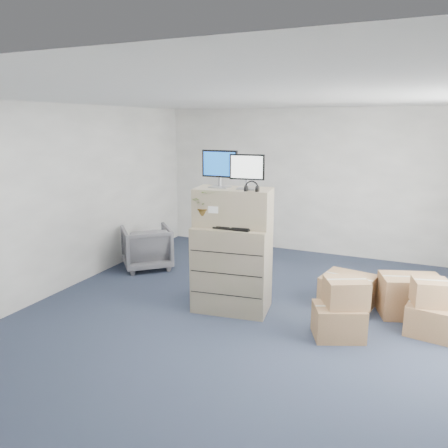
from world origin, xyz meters
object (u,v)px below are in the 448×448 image
(filing_cabinet_lower, at_px, (232,268))
(keyboard, at_px, (233,228))
(potted_plant, at_px, (206,210))
(water_bottle, at_px, (239,217))
(monitor_left, at_px, (220,167))
(office_chair, at_px, (147,245))
(monitor_right, at_px, (247,170))

(filing_cabinet_lower, xyz_separation_m, keyboard, (0.06, -0.12, 0.60))
(keyboard, bearing_deg, potted_plant, -178.71)
(filing_cabinet_lower, relative_size, keyboard, 2.36)
(potted_plant, bearing_deg, filing_cabinet_lower, 22.18)
(water_bottle, relative_size, potted_plant, 0.54)
(filing_cabinet_lower, xyz_separation_m, monitor_left, (-0.20, 0.04, 1.37))
(office_chair, bearing_deg, monitor_right, 113.81)
(water_bottle, bearing_deg, filing_cabinet_lower, -153.55)
(monitor_right, relative_size, water_bottle, 1.76)
(office_chair, bearing_deg, filing_cabinet_lower, 110.96)
(monitor_right, xyz_separation_m, keyboard, (-0.12, -0.16, -0.74))
(water_bottle, distance_m, office_chair, 2.51)
(keyboard, height_order, potted_plant, potted_plant)
(filing_cabinet_lower, height_order, monitor_right, monitor_right)
(monitor_right, relative_size, potted_plant, 0.95)
(potted_plant, xyz_separation_m, office_chair, (-1.73, 1.14, -0.99))
(water_bottle, xyz_separation_m, office_chair, (-2.13, 0.97, -0.89))
(keyboard, bearing_deg, monitor_left, 147.76)
(filing_cabinet_lower, xyz_separation_m, office_chair, (-2.06, 1.01, -0.18))
(filing_cabinet_lower, bearing_deg, office_chair, 146.55)
(water_bottle, distance_m, potted_plant, 0.44)
(potted_plant, bearing_deg, keyboard, 1.57)
(monitor_left, height_order, keyboard, monitor_left)
(monitor_left, bearing_deg, monitor_right, 1.06)
(keyboard, relative_size, potted_plant, 1.03)
(water_bottle, bearing_deg, keyboard, -94.44)
(filing_cabinet_lower, height_order, office_chair, filing_cabinet_lower)
(monitor_left, bearing_deg, office_chair, 153.68)
(monitor_left, xyz_separation_m, potted_plant, (-0.12, -0.18, -0.55))
(filing_cabinet_lower, height_order, potted_plant, potted_plant)
(monitor_right, bearing_deg, keyboard, -132.61)
(water_bottle, xyz_separation_m, potted_plant, (-0.40, -0.17, 0.09))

